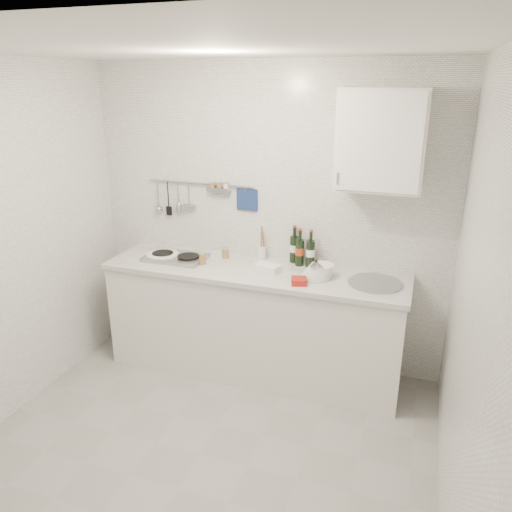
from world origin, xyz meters
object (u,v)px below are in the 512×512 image
(plate_stack_hob, at_px, (162,256))
(plate_stack_sink, at_px, (319,271))
(utensil_crock, at_px, (262,251))
(wall_cabinet, at_px, (381,140))
(wine_bottles, at_px, (301,247))

(plate_stack_hob, relative_size, plate_stack_sink, 1.16)
(plate_stack_hob, bearing_deg, utensil_crock, 17.15)
(wall_cabinet, relative_size, plate_stack_sink, 2.84)
(plate_stack_sink, xyz_separation_m, utensil_crock, (-0.54, 0.25, 0.02))
(plate_stack_hob, bearing_deg, wine_bottles, 11.47)
(wall_cabinet, height_order, utensil_crock, wall_cabinet)
(wall_cabinet, xyz_separation_m, plate_stack_hob, (-1.72, -0.14, -1.01))
(plate_stack_sink, height_order, utensil_crock, utensil_crock)
(wall_cabinet, relative_size, plate_stack_hob, 2.45)
(plate_stack_hob, relative_size, wine_bottles, 0.92)
(utensil_crock, bearing_deg, plate_stack_sink, -24.72)
(plate_stack_hob, bearing_deg, plate_stack_sink, 0.11)
(plate_stack_sink, bearing_deg, wine_bottles, 130.43)
(utensil_crock, bearing_deg, wine_bottles, -2.79)
(wine_bottles, xyz_separation_m, utensil_crock, (-0.34, 0.02, -0.09))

